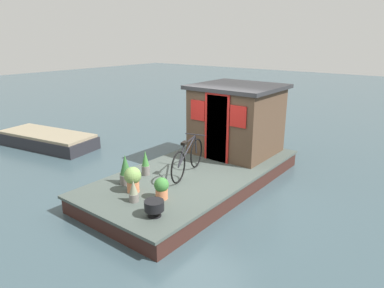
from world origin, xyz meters
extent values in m
plane|color=#384C54|center=(0.00, 0.00, 0.00)|extent=(60.00, 60.00, 0.00)
cube|color=#424C47|center=(0.00, 0.00, 0.38)|extent=(5.75, 2.72, 0.06)
cube|color=#381E19|center=(0.00, 0.00, 0.17)|extent=(5.63, 2.66, 0.35)
cube|color=#4C3828|center=(1.77, 0.00, 1.28)|extent=(1.88, 2.01, 1.76)
cube|color=#28282B|center=(1.77, 0.00, 2.21)|extent=(2.08, 2.21, 0.10)
cube|color=#19334C|center=(0.81, 0.00, 1.26)|extent=(0.04, 0.60, 1.70)
cube|color=red|center=(0.81, 0.00, 1.31)|extent=(0.03, 0.72, 1.80)
cube|color=red|center=(0.81, -0.60, 1.66)|extent=(0.03, 0.44, 0.52)
cube|color=red|center=(0.81, 0.60, 1.66)|extent=(0.03, 0.44, 0.52)
torus|color=black|center=(0.15, 0.14, 0.76)|extent=(0.70, 0.22, 0.72)
torus|color=black|center=(-0.86, -0.14, 0.76)|extent=(0.70, 0.22, 0.72)
cylinder|color=black|center=(-0.40, -0.01, 0.99)|extent=(0.95, 0.29, 0.49)
cylinder|color=black|center=(-0.23, 0.03, 1.21)|extent=(0.62, 0.20, 0.07)
cylinder|color=black|center=(-0.70, -0.09, 0.98)|extent=(0.36, 0.13, 0.45)
cylinder|color=black|center=(0.11, 0.13, 0.99)|extent=(0.12, 0.07, 0.47)
cube|color=black|center=(-0.54, -0.05, 1.22)|extent=(0.22, 0.15, 0.06)
cylinder|color=black|center=(0.07, 0.12, 1.25)|extent=(0.16, 0.49, 0.02)
cylinder|color=slate|center=(-2.09, -0.05, 0.49)|extent=(0.19, 0.19, 0.16)
cone|color=gray|center=(-2.09, -0.05, 0.71)|extent=(0.17, 0.17, 0.28)
cylinder|color=slate|center=(-1.61, 0.72, 0.51)|extent=(0.27, 0.27, 0.22)
cone|color=#2D602D|center=(-1.61, 0.72, 0.85)|extent=(0.24, 0.24, 0.45)
cylinder|color=#C6754C|center=(-1.80, 0.29, 0.52)|extent=(0.25, 0.25, 0.24)
sphere|color=#70934C|center=(-1.80, 0.29, 0.77)|extent=(0.36, 0.36, 0.36)
cylinder|color=slate|center=(-0.98, 0.75, 0.52)|extent=(0.19, 0.19, 0.22)
cone|color=#387533|center=(-0.98, 0.75, 0.81)|extent=(0.17, 0.17, 0.36)
cylinder|color=#C6754C|center=(-1.67, -0.39, 0.50)|extent=(0.24, 0.24, 0.19)
sphere|color=#387533|center=(-1.67, -0.39, 0.70)|extent=(0.29, 0.29, 0.29)
cylinder|color=black|center=(-2.26, -0.76, 0.61)|extent=(0.36, 0.36, 0.18)
cylinder|color=black|center=(-2.26, -0.76, 0.46)|extent=(0.04, 0.04, 0.12)
cylinder|color=black|center=(-2.26, -0.76, 0.42)|extent=(0.25, 0.25, 0.02)
cube|color=#232328|center=(-0.53, 5.79, 0.20)|extent=(1.87, 3.57, 0.39)
cube|color=gray|center=(-0.53, 5.79, 0.43)|extent=(1.80, 3.42, 0.08)
camera|label=1|loc=(-6.20, -4.69, 3.47)|focal=32.37mm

